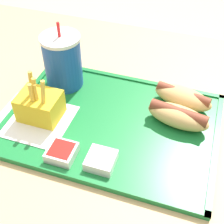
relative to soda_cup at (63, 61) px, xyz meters
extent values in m
cube|color=tan|center=(0.12, -0.11, -0.43)|extent=(1.32, 0.94, 0.71)
cube|color=#197233|center=(0.16, -0.09, -0.07)|extent=(0.47, 0.33, 0.01)
cube|color=#197233|center=(0.16, -0.26, -0.07)|extent=(0.47, 0.01, 0.00)
cube|color=#197233|center=(0.16, 0.07, -0.07)|extent=(0.47, 0.01, 0.00)
cube|color=#197233|center=(-0.07, -0.09, -0.07)|extent=(0.01, 0.33, 0.00)
cube|color=#197233|center=(0.38, -0.09, -0.07)|extent=(0.01, 0.33, 0.00)
cube|color=white|center=(-0.01, -0.14, -0.07)|extent=(0.17, 0.14, 0.00)
cylinder|color=#194CA5|center=(0.00, 0.00, 0.00)|extent=(0.09, 0.09, 0.13)
cylinder|color=silver|center=(0.00, 0.00, 0.06)|extent=(0.09, 0.09, 0.01)
cylinder|color=red|center=(0.00, 0.00, 0.08)|extent=(0.01, 0.01, 0.03)
ellipsoid|color=tan|center=(0.29, 0.01, -0.05)|extent=(0.15, 0.08, 0.05)
cylinder|color=brown|center=(0.29, 0.01, -0.04)|extent=(0.13, 0.05, 0.02)
ellipsoid|color=tan|center=(0.29, -0.05, -0.05)|extent=(0.14, 0.08, 0.05)
cylinder|color=brown|center=(0.29, -0.05, -0.04)|extent=(0.13, 0.05, 0.03)
cube|color=gold|center=(0.00, -0.13, -0.04)|extent=(0.09, 0.07, 0.06)
cylinder|color=gold|center=(0.00, -0.13, 0.00)|extent=(0.01, 0.02, 0.08)
cylinder|color=gold|center=(0.00, -0.14, 0.00)|extent=(0.02, 0.02, 0.07)
cylinder|color=gold|center=(0.00, -0.14, 0.00)|extent=(0.01, 0.01, 0.08)
cylinder|color=gold|center=(0.02, -0.14, 0.00)|extent=(0.02, 0.02, 0.09)
cylinder|color=gold|center=(-0.01, -0.12, 0.01)|extent=(0.02, 0.02, 0.09)
cube|color=silver|center=(0.17, -0.21, -0.06)|extent=(0.06, 0.06, 0.02)
cube|color=white|center=(0.17, -0.21, -0.05)|extent=(0.05, 0.05, 0.00)
cube|color=silver|center=(0.09, -0.22, -0.06)|extent=(0.06, 0.06, 0.02)
cube|color=#B21914|center=(0.09, -0.22, -0.05)|extent=(0.05, 0.05, 0.00)
camera|label=1|loc=(0.31, -0.56, 0.43)|focal=50.00mm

